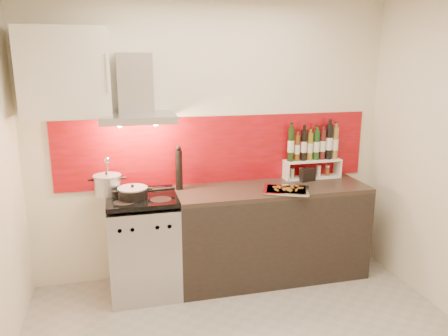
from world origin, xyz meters
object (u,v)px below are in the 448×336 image
object	(u,v)px
counter	(271,232)
saute_pan	(134,192)
stock_pot	(108,185)
baking_tray	(286,190)
pepper_mill	(179,168)
range_stove	(144,246)

from	to	relation	value
counter	saute_pan	bearing A→B (deg)	-178.16
stock_pot	baking_tray	distance (m)	1.58
stock_pot	baking_tray	bearing A→B (deg)	-9.99
counter	saute_pan	xyz separation A→B (m)	(-1.27, -0.04, 0.51)
saute_pan	pepper_mill	distance (m)	0.47
stock_pot	saute_pan	size ratio (longest dim) A/B	0.49
saute_pan	pepper_mill	world-z (taller)	pepper_mill
counter	baking_tray	xyz separation A→B (m)	(0.07, -0.17, 0.47)
range_stove	stock_pot	bearing A→B (deg)	158.58
range_stove	baking_tray	size ratio (longest dim) A/B	1.84
range_stove	saute_pan	world-z (taller)	saute_pan
stock_pot	pepper_mill	distance (m)	0.64
counter	pepper_mill	xyz separation A→B (m)	(-0.85, 0.14, 0.65)
stock_pot	baking_tray	size ratio (longest dim) A/B	0.48
counter	saute_pan	size ratio (longest dim) A/B	3.67
counter	stock_pot	distance (m)	1.58
stock_pot	saute_pan	bearing A→B (deg)	-34.30
range_stove	baking_tray	xyz separation A→B (m)	(1.27, -0.16, 0.47)
stock_pot	range_stove	bearing A→B (deg)	-21.42
baking_tray	saute_pan	bearing A→B (deg)	174.55
range_stove	stock_pot	xyz separation A→B (m)	(-0.28, 0.11, 0.56)
range_stove	saute_pan	xyz separation A→B (m)	(-0.07, -0.04, 0.51)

